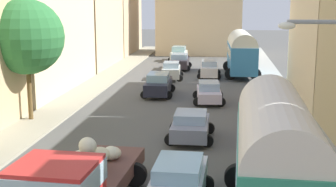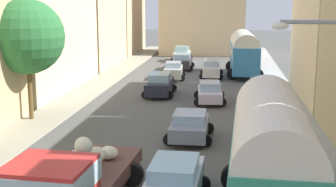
% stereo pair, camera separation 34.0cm
% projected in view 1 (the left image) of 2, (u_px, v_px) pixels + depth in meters
% --- Properties ---
extents(ground_plane, '(154.00, 154.00, 0.00)m').
position_uv_depth(ground_plane, '(180.00, 96.00, 34.58)').
color(ground_plane, '#4D4D4B').
extents(sidewalk_left, '(2.50, 70.00, 0.14)m').
position_uv_depth(sidewalk_left, '(84.00, 93.00, 35.39)').
color(sidewalk_left, gray).
rests_on(sidewalk_left, ground).
extents(sidewalk_right, '(2.50, 70.00, 0.14)m').
position_uv_depth(sidewalk_right, '(280.00, 97.00, 33.73)').
color(sidewalk_right, '#999B94').
rests_on(sidewalk_right, ground).
extents(building_left_2, '(4.58, 14.07, 9.31)m').
position_uv_depth(building_left_2, '(40.00, 30.00, 35.84)').
color(building_left_2, beige).
rests_on(building_left_2, ground).
extents(building_left_3, '(5.40, 11.83, 10.14)m').
position_uv_depth(building_left_3, '(88.00, 18.00, 48.87)').
color(building_left_3, '#DAB888').
rests_on(building_left_3, ground).
extents(building_left_4, '(5.28, 12.08, 13.07)m').
position_uv_depth(building_left_4, '(113.00, 3.00, 60.63)').
color(building_left_4, tan).
rests_on(building_left_4, ground).
extents(distant_church, '(10.63, 6.63, 17.29)m').
position_uv_depth(distant_church, '(200.00, 7.00, 59.87)').
color(distant_church, tan).
rests_on(distant_church, ground).
extents(parked_bus_0, '(3.39, 8.10, 4.17)m').
position_uv_depth(parked_bus_0, '(276.00, 153.00, 14.45)').
color(parked_bus_0, '#2E8B6F').
rests_on(parked_bus_0, ground).
extents(parked_bus_1, '(3.37, 8.16, 4.06)m').
position_uv_depth(parked_bus_1, '(242.00, 51.00, 43.52)').
color(parked_bus_1, teal).
rests_on(parked_bus_1, ground).
extents(cargo_truck_0, '(3.45, 7.48, 2.47)m').
position_uv_depth(cargo_truck_0, '(75.00, 183.00, 14.81)').
color(cargo_truck_0, '#B52624').
rests_on(cargo_truck_0, ground).
extents(car_0, '(2.36, 4.38, 1.66)m').
position_uv_depth(car_0, '(158.00, 84.00, 34.59)').
color(car_0, '#1F202E').
rests_on(car_0, ground).
extents(car_1, '(2.28, 3.76, 1.55)m').
position_uv_depth(car_1, '(171.00, 71.00, 41.54)').
color(car_1, silver).
rests_on(car_1, ground).
extents(car_2, '(2.37, 4.04, 1.59)m').
position_uv_depth(car_2, '(180.00, 61.00, 47.47)').
color(car_2, '#272126').
rests_on(car_2, ground).
extents(car_3, '(2.27, 3.82, 1.70)m').
position_uv_depth(car_3, '(179.00, 54.00, 53.87)').
color(car_3, silver).
rests_on(car_3, ground).
extents(car_4, '(2.41, 4.27, 1.59)m').
position_uv_depth(car_4, '(178.00, 183.00, 16.06)').
color(car_4, silver).
rests_on(car_4, ground).
extents(car_5, '(2.39, 3.65, 1.42)m').
position_uv_depth(car_5, '(191.00, 125.00, 23.69)').
color(car_5, gray).
rests_on(car_5, ground).
extents(car_6, '(2.33, 3.85, 1.46)m').
position_uv_depth(car_6, '(209.00, 92.00, 32.17)').
color(car_6, silver).
rests_on(car_6, ground).
extents(car_7, '(2.17, 4.05, 1.58)m').
position_uv_depth(car_7, '(209.00, 69.00, 42.55)').
color(car_7, silver).
rests_on(car_7, ground).
extents(roadside_tree_2, '(4.27, 4.27, 7.05)m').
position_uv_depth(roadside_tree_2, '(26.00, 37.00, 26.41)').
color(roadside_tree_2, brown).
rests_on(roadside_tree_2, ground).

